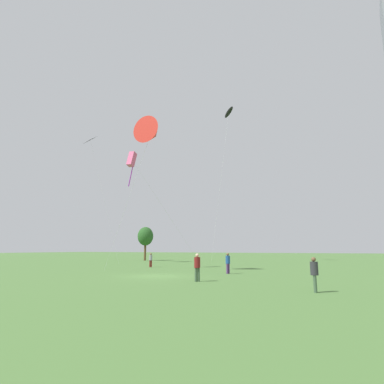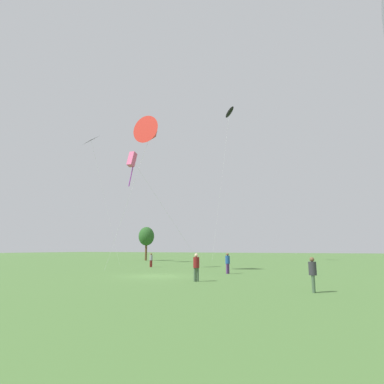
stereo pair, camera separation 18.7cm
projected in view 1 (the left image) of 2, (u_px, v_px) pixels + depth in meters
The scene contains 10 objects.
ground at pixel (156, 276), 23.95m from camera, with size 280.00×280.00×0.00m, color #4C7538.
person_standing_0 at pixel (197, 265), 20.18m from camera, with size 0.39×0.39×1.75m.
person_standing_1 at pixel (228, 262), 26.49m from camera, with size 0.37×0.37×1.69m.
person_standing_2 at pixel (151, 259), 35.77m from camera, with size 0.34×0.34×1.55m.
person_standing_3 at pixel (314, 272), 15.15m from camera, with size 0.37×0.37×1.65m.
kite_flying_0 at pixel (132, 160), 34.66m from camera, with size 5.93×7.09×12.58m.
kite_flying_1 at pixel (229, 112), 55.65m from camera, with size 3.51×6.72×26.10m.
kite_flying_2 at pixel (151, 133), 31.44m from camera, with size 6.14×2.14×14.83m.
kite_flying_3 at pixel (90, 140), 47.95m from camera, with size 6.32×2.53×19.09m.
park_tree_0 at pixel (145, 236), 56.35m from camera, with size 2.76×2.76×5.88m.
Camera 1 is at (12.78, -21.30, 2.05)m, focal length 29.65 mm.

